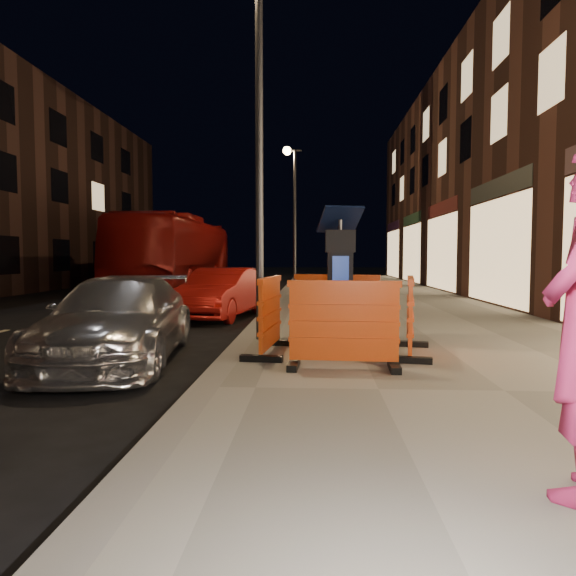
{
  "coord_description": "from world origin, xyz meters",
  "views": [
    {
      "loc": [
        1.11,
        -5.1,
        1.49
      ],
      "look_at": [
        0.8,
        1.0,
        1.1
      ],
      "focal_mm": 32.0,
      "sensor_mm": 36.0,
      "label": 1
    }
  ],
  "objects_px": {
    "parking_kiosk": "(340,285)",
    "barrier_bldgside": "(410,316)",
    "barrier_back": "(337,308)",
    "car_red": "(222,318)",
    "car_silver": "(120,361)",
    "barrier_front": "(344,325)",
    "bus_doubledecker": "(178,289)",
    "barrier_kerbside": "(270,315)"
  },
  "relations": [
    {
      "from": "parking_kiosk",
      "to": "barrier_bldgside",
      "type": "xyz_separation_m",
      "value": [
        0.95,
        0.0,
        -0.41
      ]
    },
    {
      "from": "barrier_back",
      "to": "car_red",
      "type": "relative_size",
      "value": 0.37
    },
    {
      "from": "barrier_back",
      "to": "car_silver",
      "type": "xyz_separation_m",
      "value": [
        -3.09,
        -0.89,
        -0.67
      ]
    },
    {
      "from": "barrier_front",
      "to": "car_red",
      "type": "xyz_separation_m",
      "value": [
        -2.55,
        6.08,
        -0.67
      ]
    },
    {
      "from": "barrier_bldgside",
      "to": "car_silver",
      "type": "distance_m",
      "value": 4.1
    },
    {
      "from": "car_red",
      "to": "parking_kiosk",
      "type": "bearing_deg",
      "value": -53.97
    },
    {
      "from": "parking_kiosk",
      "to": "barrier_bldgside",
      "type": "distance_m",
      "value": 1.04
    },
    {
      "from": "car_silver",
      "to": "bus_doubledecker",
      "type": "distance_m",
      "value": 16.1
    },
    {
      "from": "car_red",
      "to": "barrier_bldgside",
      "type": "bearing_deg",
      "value": -46.1
    },
    {
      "from": "barrier_back",
      "to": "car_red",
      "type": "distance_m",
      "value": 4.94
    },
    {
      "from": "parking_kiosk",
      "to": "bus_doubledecker",
      "type": "relative_size",
      "value": 0.16
    },
    {
      "from": "barrier_kerbside",
      "to": "car_silver",
      "type": "xyz_separation_m",
      "value": [
        -2.14,
        0.06,
        -0.67
      ]
    },
    {
      "from": "barrier_back",
      "to": "car_silver",
      "type": "bearing_deg",
      "value": -152.89
    },
    {
      "from": "barrier_back",
      "to": "bus_doubledecker",
      "type": "height_order",
      "value": "bus_doubledecker"
    },
    {
      "from": "parking_kiosk",
      "to": "barrier_front",
      "type": "relative_size",
      "value": 1.4
    },
    {
      "from": "barrier_front",
      "to": "barrier_back",
      "type": "height_order",
      "value": "same"
    },
    {
      "from": "barrier_bldgside",
      "to": "car_red",
      "type": "xyz_separation_m",
      "value": [
        -3.5,
        5.13,
        -0.67
      ]
    },
    {
      "from": "barrier_bldgside",
      "to": "car_silver",
      "type": "height_order",
      "value": "barrier_bldgside"
    },
    {
      "from": "barrier_kerbside",
      "to": "bus_doubledecker",
      "type": "distance_m",
      "value": 16.75
    },
    {
      "from": "car_silver",
      "to": "barrier_bldgside",
      "type": "bearing_deg",
      "value": -7.32
    },
    {
      "from": "barrier_bldgside",
      "to": "car_red",
      "type": "relative_size",
      "value": 0.37
    },
    {
      "from": "car_silver",
      "to": "car_red",
      "type": "relative_size",
      "value": 1.12
    },
    {
      "from": "barrier_back",
      "to": "barrier_bldgside",
      "type": "bearing_deg",
      "value": -33.93
    },
    {
      "from": "parking_kiosk",
      "to": "car_red",
      "type": "relative_size",
      "value": 0.52
    },
    {
      "from": "barrier_kerbside",
      "to": "bus_doubledecker",
      "type": "relative_size",
      "value": 0.12
    },
    {
      "from": "car_silver",
      "to": "bus_doubledecker",
      "type": "height_order",
      "value": "bus_doubledecker"
    },
    {
      "from": "barrier_kerbside",
      "to": "car_silver",
      "type": "relative_size",
      "value": 0.33
    },
    {
      "from": "parking_kiosk",
      "to": "bus_doubledecker",
      "type": "bearing_deg",
      "value": 120.37
    },
    {
      "from": "barrier_bldgside",
      "to": "car_silver",
      "type": "relative_size",
      "value": 0.33
    },
    {
      "from": "barrier_front",
      "to": "car_silver",
      "type": "xyz_separation_m",
      "value": [
        -3.09,
        1.01,
        -0.67
      ]
    },
    {
      "from": "bus_doubledecker",
      "to": "barrier_back",
      "type": "bearing_deg",
      "value": -66.59
    },
    {
      "from": "barrier_kerbside",
      "to": "car_silver",
      "type": "distance_m",
      "value": 2.24
    },
    {
      "from": "barrier_front",
      "to": "barrier_bldgside",
      "type": "relative_size",
      "value": 1.0
    },
    {
      "from": "car_red",
      "to": "bus_doubledecker",
      "type": "xyz_separation_m",
      "value": [
        -3.93,
        10.67,
        0.0
      ]
    },
    {
      "from": "bus_doubledecker",
      "to": "barrier_front",
      "type": "bearing_deg",
      "value": -69.01
    },
    {
      "from": "barrier_back",
      "to": "bus_doubledecker",
      "type": "xyz_separation_m",
      "value": [
        -6.48,
        14.85,
        -0.67
      ]
    },
    {
      "from": "parking_kiosk",
      "to": "barrier_bldgside",
      "type": "relative_size",
      "value": 1.4
    },
    {
      "from": "parking_kiosk",
      "to": "barrier_bldgside",
      "type": "bearing_deg",
      "value": 8.07
    },
    {
      "from": "barrier_kerbside",
      "to": "car_silver",
      "type": "height_order",
      "value": "barrier_kerbside"
    },
    {
      "from": "barrier_front",
      "to": "bus_doubledecker",
      "type": "relative_size",
      "value": 0.12
    },
    {
      "from": "barrier_kerbside",
      "to": "barrier_front",
      "type": "bearing_deg",
      "value": -128.93
    },
    {
      "from": "barrier_bldgside",
      "to": "car_red",
      "type": "height_order",
      "value": "barrier_bldgside"
    }
  ]
}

